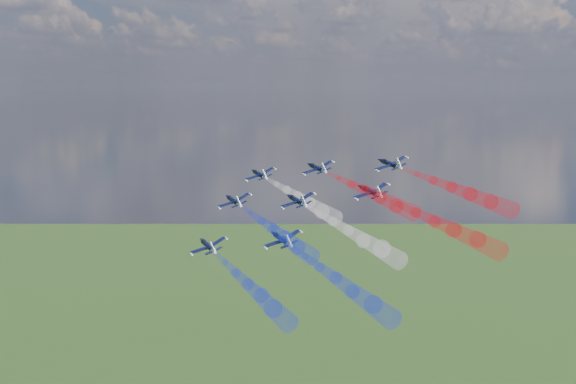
% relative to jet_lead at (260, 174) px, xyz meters
% --- Properties ---
extents(jet_lead, '(13.27, 13.27, 6.47)m').
position_rel_jet_lead_xyz_m(jet_lead, '(0.00, 0.00, 0.00)').
color(jet_lead, black).
extents(trail_lead, '(27.06, 28.23, 8.25)m').
position_rel_jet_lead_xyz_m(trail_lead, '(15.14, -15.75, -2.46)').
color(trail_lead, white).
extents(jet_inner_left, '(13.27, 13.27, 6.47)m').
position_rel_jet_lead_xyz_m(jet_inner_left, '(0.13, -16.30, -4.15)').
color(jet_inner_left, black).
extents(trail_inner_left, '(27.06, 28.23, 8.25)m').
position_rel_jet_lead_xyz_m(trail_inner_left, '(15.27, -32.05, -6.61)').
color(trail_inner_left, '#192ED4').
extents(jet_inner_right, '(13.27, 13.27, 6.47)m').
position_rel_jet_lead_xyz_m(jet_inner_right, '(16.06, -4.17, 2.59)').
color(jet_inner_right, black).
extents(trail_inner_right, '(27.06, 28.23, 8.25)m').
position_rel_jet_lead_xyz_m(trail_inner_right, '(31.21, -19.92, 0.13)').
color(trail_inner_right, red).
extents(jet_outer_left, '(13.27, 13.27, 6.47)m').
position_rel_jet_lead_xyz_m(jet_outer_left, '(1.74, -33.42, -10.79)').
color(jet_outer_left, black).
extents(trail_outer_left, '(27.06, 28.23, 8.25)m').
position_rel_jet_lead_xyz_m(trail_outer_left, '(16.88, -49.18, -13.25)').
color(trail_outer_left, '#192ED4').
extents(jet_center_third, '(13.27, 13.27, 6.47)m').
position_rel_jet_lead_xyz_m(jet_center_third, '(16.48, -20.27, -2.65)').
color(jet_center_third, black).
extents(trail_center_third, '(27.06, 28.23, 8.25)m').
position_rel_jet_lead_xyz_m(trail_center_third, '(31.62, -36.02, -5.11)').
color(trail_center_third, white).
extents(jet_outer_right, '(13.27, 13.27, 6.47)m').
position_rel_jet_lead_xyz_m(jet_outer_right, '(33.53, -6.00, 4.35)').
color(jet_outer_right, black).
extents(trail_outer_right, '(27.06, 28.23, 8.25)m').
position_rel_jet_lead_xyz_m(trail_outer_right, '(48.68, -21.75, 1.89)').
color(trail_outer_right, red).
extents(jet_rear_left, '(13.27, 13.27, 6.47)m').
position_rel_jet_lead_xyz_m(jet_rear_left, '(18.16, -34.65, -8.02)').
color(jet_rear_left, black).
extents(trail_rear_left, '(27.06, 28.23, 8.25)m').
position_rel_jet_lead_xyz_m(trail_rear_left, '(33.30, -50.40, -10.49)').
color(trail_rear_left, '#192ED4').
extents(jet_rear_right, '(13.27, 13.27, 6.47)m').
position_rel_jet_lead_xyz_m(jet_rear_right, '(32.33, -20.43, 0.11)').
color(jet_rear_right, black).
extents(trail_rear_right, '(27.06, 28.23, 8.25)m').
position_rel_jet_lead_xyz_m(trail_rear_right, '(47.47, -36.18, -2.35)').
color(trail_rear_right, red).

